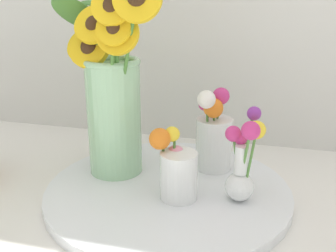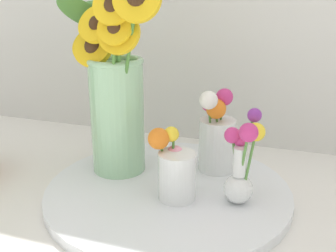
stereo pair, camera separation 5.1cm
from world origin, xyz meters
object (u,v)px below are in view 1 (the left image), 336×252
object	(u,v)px
serving_tray	(168,191)
mason_jar_sunflowers	(112,97)
vase_small_center	(176,168)
vase_bulb_right	(243,161)
vase_small_back	(214,135)

from	to	relation	value
serving_tray	mason_jar_sunflowers	xyz separation A→B (m)	(-0.13, 0.04, 0.18)
serving_tray	vase_small_center	distance (m)	0.08
mason_jar_sunflowers	vase_small_center	bearing A→B (deg)	-26.09
vase_small_center	vase_bulb_right	bearing A→B (deg)	10.22
vase_small_back	vase_small_center	bearing A→B (deg)	-108.63
serving_tray	vase_bulb_right	distance (m)	0.18
serving_tray	vase_small_center	size ratio (longest dim) A/B	3.60
vase_small_center	vase_small_back	distance (m)	0.16
serving_tray	vase_small_back	world-z (taller)	vase_small_back
serving_tray	mason_jar_sunflowers	size ratio (longest dim) A/B	1.18
vase_small_back	serving_tray	bearing A→B (deg)	-123.88
serving_tray	vase_bulb_right	size ratio (longest dim) A/B	2.84
serving_tray	vase_small_center	world-z (taller)	vase_small_center
serving_tray	vase_small_back	distance (m)	0.16
serving_tray	vase_bulb_right	bearing A→B (deg)	-5.16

